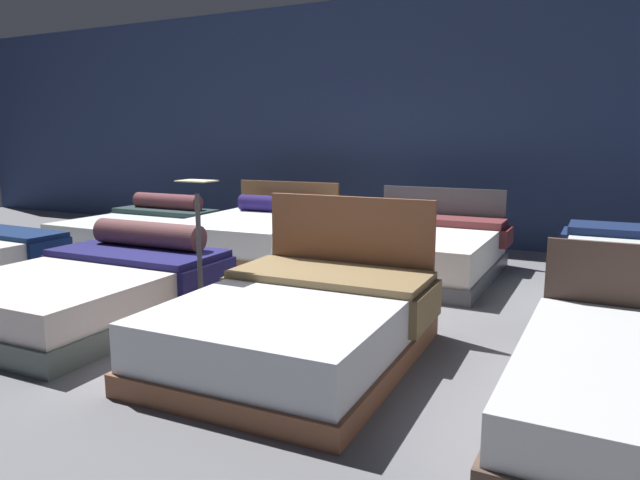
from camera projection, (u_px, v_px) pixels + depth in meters
name	position (u px, v px, depth m)	size (l,w,h in m)	color
ground_plane	(274.00, 294.00, 5.72)	(18.00, 18.00, 0.02)	slate
showroom_back_wall	(395.00, 121.00, 8.42)	(18.00, 0.06, 3.50)	navy
bed_1	(92.00, 289.00, 4.96)	(1.69, 2.15, 0.73)	#495752
bed_2	(299.00, 324.00, 4.01)	(1.59, 2.00, 1.05)	brown
bed_4	(140.00, 229.00, 8.37)	(1.71, 1.93, 0.67)	brown
bed_5	(256.00, 237.00, 7.39)	(1.73, 2.12, 0.90)	brown
bed_6	(419.00, 252.00, 6.47)	(1.74, 2.03, 0.90)	#4F5259
price_sign	(200.00, 270.00, 4.64)	(0.28, 0.24, 1.19)	#3F3F44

